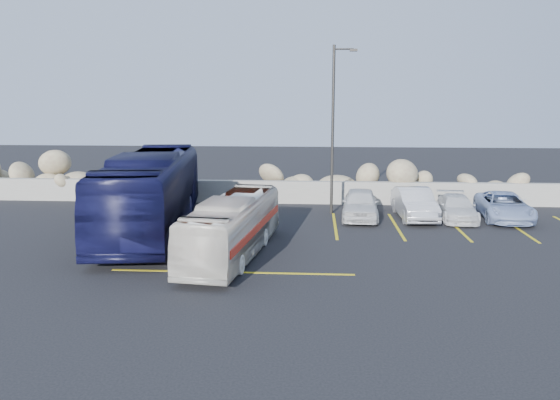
# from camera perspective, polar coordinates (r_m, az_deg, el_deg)

# --- Properties ---
(ground) EXTENTS (90.00, 90.00, 0.00)m
(ground) POSITION_cam_1_polar(r_m,az_deg,el_deg) (17.74, -1.93, -7.84)
(ground) COLOR black
(ground) RESTS_ON ground
(seawall) EXTENTS (60.00, 0.40, 1.20)m
(seawall) POSITION_cam_1_polar(r_m,az_deg,el_deg) (29.21, 0.34, 0.84)
(seawall) COLOR gray
(seawall) RESTS_ON ground
(riprap_pile) EXTENTS (54.00, 2.80, 2.60)m
(riprap_pile) POSITION_cam_1_polar(r_m,az_deg,el_deg) (30.28, 0.47, 2.54)
(riprap_pile) COLOR #968062
(riprap_pile) RESTS_ON ground
(parking_lines) EXTENTS (18.16, 9.36, 0.01)m
(parking_lines) POSITION_cam_1_polar(r_m,az_deg,el_deg) (23.19, 10.96, -3.51)
(parking_lines) COLOR gold
(parking_lines) RESTS_ON ground
(lamppost) EXTENTS (1.14, 0.18, 8.00)m
(lamppost) POSITION_cam_1_polar(r_m,az_deg,el_deg) (26.27, 5.66, 7.78)
(lamppost) COLOR #2D2B28
(lamppost) RESTS_ON ground
(vintage_bus) EXTENTS (2.80, 7.89, 2.15)m
(vintage_bus) POSITION_cam_1_polar(r_m,az_deg,el_deg) (19.62, -4.94, -2.76)
(vintage_bus) COLOR silver
(vintage_bus) RESTS_ON ground
(tour_coach) EXTENTS (4.23, 12.24, 3.34)m
(tour_coach) POSITION_cam_1_polar(r_m,az_deg,el_deg) (23.80, -13.27, 0.86)
(tour_coach) COLOR black
(tour_coach) RESTS_ON ground
(car_a) EXTENTS (1.95, 4.20, 1.39)m
(car_a) POSITION_cam_1_polar(r_m,az_deg,el_deg) (25.81, 8.38, -0.40)
(car_a) COLOR silver
(car_a) RESTS_ON ground
(car_b) EXTENTS (1.67, 4.35, 1.42)m
(car_b) POSITION_cam_1_polar(r_m,az_deg,el_deg) (26.34, 13.86, -0.35)
(car_b) COLOR silver
(car_b) RESTS_ON ground
(car_c) EXTENTS (1.81, 3.92, 1.11)m
(car_c) POSITION_cam_1_polar(r_m,az_deg,el_deg) (26.68, 17.96, -0.76)
(car_c) COLOR silver
(car_c) RESTS_ON ground
(car_d) EXTENTS (2.45, 4.64, 1.24)m
(car_d) POSITION_cam_1_polar(r_m,az_deg,el_deg) (27.44, 22.37, -0.60)
(car_d) COLOR #8CA0C7
(car_d) RESTS_ON ground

